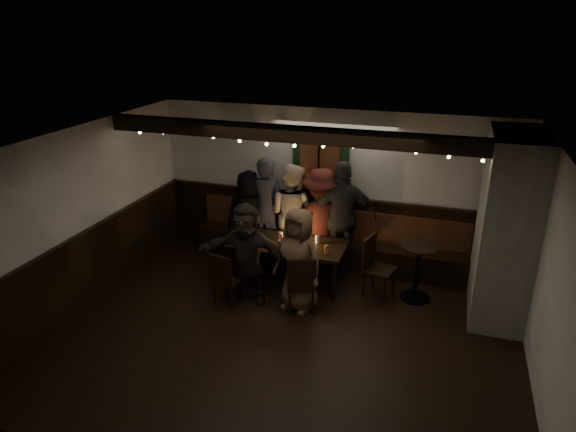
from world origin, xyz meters
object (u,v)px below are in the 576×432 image
(person_c, at_px, (292,214))
(person_g, at_px, (298,260))
(chair_end, at_px, (375,263))
(person_a, at_px, (249,216))
(person_f, at_px, (246,253))
(person_e, at_px, (343,217))
(chair_near_left, at_px, (225,277))
(person_b, at_px, (266,209))
(high_top, at_px, (418,265))
(person_d, at_px, (321,219))
(chair_near_right, at_px, (301,282))
(dining_table, at_px, (284,246))

(person_c, xyz_separation_m, person_g, (0.56, -1.45, -0.10))
(chair_end, xyz_separation_m, person_a, (-2.26, 0.59, 0.26))
(person_f, distance_m, person_g, 0.78)
(chair_end, relative_size, person_a, 0.59)
(chair_end, xyz_separation_m, person_f, (-1.75, -0.76, 0.24))
(person_c, distance_m, person_f, 1.49)
(chair_end, bearing_deg, person_f, -156.64)
(person_a, distance_m, person_e, 1.63)
(chair_near_left, relative_size, person_b, 0.45)
(person_b, bearing_deg, person_g, 119.40)
(person_f, bearing_deg, person_c, 76.06)
(high_top, bearing_deg, person_c, 163.06)
(high_top, bearing_deg, person_d, 160.58)
(chair_near_right, xyz_separation_m, person_d, (-0.11, 1.49, 0.36))
(high_top, height_order, person_a, person_a)
(person_c, xyz_separation_m, person_f, (-0.22, -1.47, -0.10))
(chair_end, distance_m, person_b, 2.11)
(chair_end, height_order, person_b, person_b)
(person_b, bearing_deg, person_a, 5.93)
(person_c, relative_size, person_e, 0.93)
(high_top, distance_m, person_d, 1.75)
(dining_table, bearing_deg, person_g, -57.03)
(chair_near_right, bearing_deg, chair_end, 44.26)
(high_top, relative_size, person_a, 0.55)
(dining_table, xyz_separation_m, person_g, (0.44, -0.68, 0.14))
(high_top, xyz_separation_m, person_c, (-2.16, 0.66, 0.32))
(person_b, bearing_deg, high_top, 160.83)
(dining_table, relative_size, person_e, 1.02)
(person_a, relative_size, person_f, 1.03)
(person_a, height_order, person_d, person_d)
(dining_table, height_order, person_b, person_b)
(chair_near_right, bearing_deg, person_c, 112.07)
(person_b, height_order, person_e, person_e)
(person_c, distance_m, person_g, 1.55)
(chair_near_left, xyz_separation_m, person_d, (1.00, 1.63, 0.39))
(chair_near_left, xyz_separation_m, person_g, (1.03, 0.26, 0.30))
(chair_near_right, relative_size, chair_end, 0.96)
(person_d, height_order, person_f, person_d)
(person_a, height_order, person_f, person_a)
(person_a, height_order, person_c, person_c)
(chair_near_right, bearing_deg, person_e, 80.50)
(person_c, bearing_deg, person_f, 95.89)
(chair_near_right, bearing_deg, dining_table, 122.76)
(dining_table, relative_size, person_d, 1.12)
(person_d, bearing_deg, chair_near_right, 72.74)
(person_g, bearing_deg, person_d, 107.29)
(chair_near_left, bearing_deg, person_a, 99.21)
(person_g, bearing_deg, high_top, 42.34)
(dining_table, distance_m, high_top, 2.04)
(chair_end, distance_m, person_c, 1.72)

